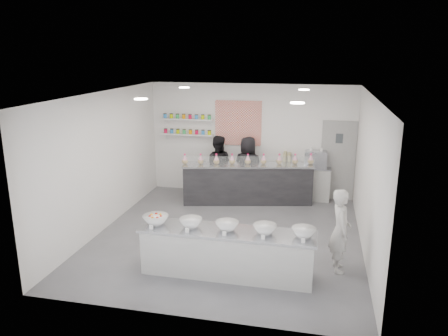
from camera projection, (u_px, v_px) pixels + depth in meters
The scene contains 26 objects.
floor at pixel (228, 236), 9.31m from camera, with size 6.00×6.00×0.00m, color #515156.
ceiling at pixel (228, 94), 8.53m from camera, with size 6.00×6.00×0.00m, color white.
back_wall at pixel (251, 140), 11.75m from camera, with size 5.50×5.50×0.00m, color white.
left_wall at pixel (104, 161), 9.49m from camera, with size 6.00×6.00×0.00m, color white.
right_wall at pixel (368, 176), 8.34m from camera, with size 6.00×6.00×0.00m, color white.
back_door at pixel (338, 161), 11.35m from camera, with size 0.88×0.04×2.10m, color gray.
pattern_panel at pixel (238, 123), 11.68m from camera, with size 1.25×0.03×1.20m, color red.
jar_shelf_lower at pixel (188, 134), 11.99m from camera, with size 1.45×0.22×0.04m, color silver.
jar_shelf_upper at pixel (187, 119), 11.88m from camera, with size 1.45×0.22×0.04m, color silver.
preserve_jars at pixel (187, 124), 11.90m from camera, with size 1.45×0.10×0.56m, color red, non-canonical shape.
downlight_0 at pixel (141, 99), 7.88m from camera, with size 0.24×0.24×0.02m, color white.
downlight_1 at pixel (297, 103), 7.30m from camera, with size 0.24×0.24×0.02m, color white.
downlight_2 at pixel (184, 88), 10.33m from camera, with size 0.24×0.24×0.02m, color white.
downlight_3 at pixel (304, 90), 9.75m from camera, with size 0.24×0.24×0.02m, color white.
prep_counter at pixel (227, 253), 7.61m from camera, with size 3.06×0.70×0.83m, color #BCBCB6.
back_bar at pixel (247, 184), 11.24m from camera, with size 3.32×0.61×1.03m, color black.
sneeze_guard at pixel (248, 162), 10.79m from camera, with size 3.27×0.01×0.28m, color white.
espresso_ledge at pixel (307, 183), 11.49m from camera, with size 1.19×0.38×0.88m, color #BCBCB6.
espresso_machine at pixel (316, 160), 11.28m from camera, with size 0.56×0.39×0.43m, color #93969E.
cup_stacks at pixel (287, 160), 11.44m from camera, with size 0.26×0.24×0.36m, color tan, non-canonical shape.
prep_bowls at pixel (227, 226), 7.48m from camera, with size 3.00×0.50×0.16m, color white, non-canonical shape.
label_cards at pixel (220, 241), 7.00m from camera, with size 2.66×0.04×0.07m, color white, non-canonical shape.
cookie_bags at pixel (248, 159), 11.07m from camera, with size 3.35×0.15×0.27m, color pink, non-canonical shape.
woman_prep at pixel (340, 230), 7.69m from camera, with size 0.55×0.36×1.52m, color beige.
staff_left at pixel (217, 166), 11.72m from camera, with size 0.81×0.63×1.66m, color black.
staff_right at pixel (248, 168), 11.54m from camera, with size 0.81×0.53×1.67m, color black.
Camera 1 is at (1.78, -8.42, 3.82)m, focal length 35.00 mm.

